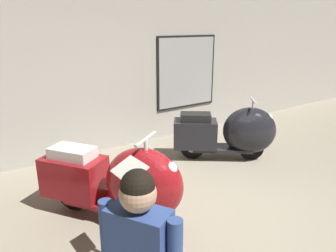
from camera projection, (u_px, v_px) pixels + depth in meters
name	position (u px, v px, depth m)	size (l,w,h in m)	color
ground_plane	(241.00, 220.00, 4.00)	(60.00, 60.00, 0.00)	gray
showroom_back_wall	(118.00, 53.00, 6.00)	(18.00, 0.24, 3.57)	#ADA89E
scooter_0	(122.00, 182.00, 3.85)	(1.45, 1.79, 1.11)	black
scooter_1	(233.00, 132.00, 5.67)	(1.70, 1.47, 1.07)	black
info_stanchion	(132.00, 227.00, 3.06)	(0.28, 0.33, 1.13)	#333338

